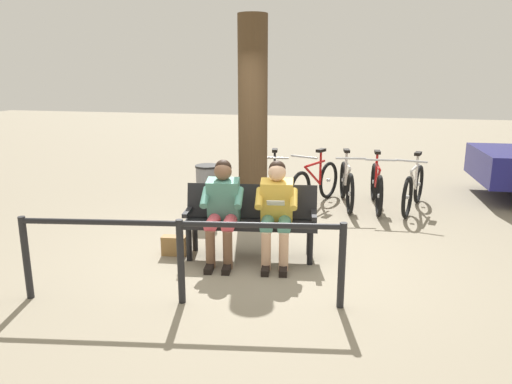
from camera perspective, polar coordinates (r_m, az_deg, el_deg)
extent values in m
plane|color=gray|center=(5.90, 0.22, -7.99)|extent=(40.00, 40.00, 0.00)
cube|color=black|center=(5.85, -0.68, -3.78)|extent=(1.65, 0.67, 0.05)
cube|color=black|center=(5.97, -0.51, -1.08)|extent=(1.60, 0.37, 0.42)
cube|color=black|center=(5.79, 6.83, -2.67)|extent=(0.12, 0.40, 0.05)
cube|color=black|center=(5.93, -8.02, -2.31)|extent=(0.12, 0.40, 0.05)
cylinder|color=black|center=(5.74, 6.38, -6.60)|extent=(0.07, 0.07, 0.40)
cylinder|color=black|center=(5.88, -7.88, -6.15)|extent=(0.07, 0.07, 0.40)
cylinder|color=black|center=(6.06, 6.31, -5.48)|extent=(0.07, 0.07, 0.40)
cylinder|color=black|center=(6.19, -7.19, -5.08)|extent=(0.07, 0.07, 0.40)
cube|color=gold|center=(5.77, 2.47, -1.10)|extent=(0.42, 0.36, 0.55)
sphere|color=#D8A884|center=(5.67, 2.49, 2.32)|extent=(0.21, 0.21, 0.21)
sphere|color=black|center=(5.69, 2.51, 2.74)|extent=(0.20, 0.20, 0.20)
cylinder|color=#4C8C7A|center=(5.64, 3.37, -3.80)|extent=(0.21, 0.42, 0.15)
cylinder|color=#D8A884|center=(5.53, 3.27, -7.05)|extent=(0.11, 0.11, 0.45)
cube|color=black|center=(5.51, 3.21, -9.26)|extent=(0.12, 0.23, 0.07)
cylinder|color=gold|center=(5.63, 4.45, -0.84)|extent=(0.13, 0.31, 0.23)
cylinder|color=#4C8C7A|center=(5.64, 1.34, -3.76)|extent=(0.21, 0.42, 0.15)
cylinder|color=#D8A884|center=(5.54, 1.19, -6.99)|extent=(0.11, 0.11, 0.45)
cube|color=black|center=(5.52, 1.11, -9.20)|extent=(0.12, 0.23, 0.07)
cylinder|color=gold|center=(5.65, 0.39, -0.75)|extent=(0.13, 0.31, 0.23)
cube|color=silver|center=(5.46, 2.33, -1.30)|extent=(0.22, 0.15, 0.09)
cube|color=#4C8C7A|center=(5.83, -3.83, -0.96)|extent=(0.42, 0.36, 0.55)
sphere|color=brown|center=(5.73, -3.92, 2.42)|extent=(0.21, 0.21, 0.21)
sphere|color=black|center=(5.75, -3.88, 2.84)|extent=(0.20, 0.20, 0.20)
cylinder|color=#D84C59|center=(5.69, -3.10, -3.64)|extent=(0.21, 0.42, 0.15)
cylinder|color=brown|center=(5.59, -3.35, -6.84)|extent=(0.11, 0.11, 0.45)
cube|color=black|center=(5.56, -3.47, -9.04)|extent=(0.12, 0.23, 0.07)
cylinder|color=#4C8C7A|center=(5.67, -2.03, -0.70)|extent=(0.13, 0.31, 0.23)
cylinder|color=#D84C59|center=(5.72, -5.09, -3.57)|extent=(0.21, 0.42, 0.15)
cylinder|color=brown|center=(5.62, -5.39, -6.76)|extent=(0.11, 0.11, 0.45)
cube|color=black|center=(5.60, -5.52, -8.94)|extent=(0.12, 0.23, 0.07)
cylinder|color=#4C8C7A|center=(5.73, -6.00, -0.61)|extent=(0.13, 0.31, 0.23)
cube|color=olive|center=(6.11, -9.59, -6.22)|extent=(0.31, 0.17, 0.24)
cylinder|color=#4C3823|center=(7.23, -0.38, 8.37)|extent=(0.43, 0.43, 3.01)
cylinder|color=slate|center=(7.50, -5.63, -0.08)|extent=(0.36, 0.36, 0.80)
cylinder|color=black|center=(7.41, -5.71, 3.04)|extent=(0.38, 0.38, 0.03)
torus|color=black|center=(7.83, 17.37, -0.59)|extent=(0.22, 0.65, 0.66)
cylinder|color=silver|center=(7.83, 17.37, -0.59)|extent=(0.06, 0.07, 0.06)
torus|color=black|center=(8.81, 18.59, 0.89)|extent=(0.22, 0.65, 0.66)
cylinder|color=silver|center=(8.81, 18.59, 0.89)|extent=(0.06, 0.07, 0.06)
cylinder|color=silver|center=(8.24, 18.21, 2.76)|extent=(0.19, 0.62, 0.04)
cylinder|color=silver|center=(8.20, 18.01, 1.30)|extent=(0.18, 0.59, 0.43)
cylinder|color=silver|center=(8.43, 18.38, 2.43)|extent=(0.04, 0.04, 0.55)
cube|color=black|center=(8.39, 18.53, 4.31)|extent=(0.14, 0.24, 0.05)
cylinder|color=#B2B2B7|center=(7.82, 17.80, 3.49)|extent=(0.47, 0.15, 0.03)
torus|color=black|center=(7.80, 14.30, -0.44)|extent=(0.11, 0.66, 0.66)
cylinder|color=silver|center=(7.80, 14.30, -0.44)|extent=(0.05, 0.06, 0.06)
torus|color=black|center=(8.78, 13.70, 1.18)|extent=(0.11, 0.66, 0.66)
cylinder|color=silver|center=(8.78, 13.70, 1.18)|extent=(0.05, 0.06, 0.06)
cylinder|color=#B71414|center=(8.21, 14.14, 3.00)|extent=(0.09, 0.63, 0.04)
cylinder|color=#B71414|center=(8.17, 14.10, 1.52)|extent=(0.09, 0.60, 0.43)
cylinder|color=#B71414|center=(8.41, 14.00, 2.70)|extent=(0.04, 0.04, 0.55)
cube|color=black|center=(8.36, 14.11, 4.58)|extent=(0.11, 0.23, 0.05)
cylinder|color=#B2B2B7|center=(7.78, 14.47, 3.67)|extent=(0.48, 0.07, 0.03)
torus|color=black|center=(7.83, 11.01, -0.20)|extent=(0.17, 0.66, 0.66)
cylinder|color=silver|center=(7.83, 11.01, -0.20)|extent=(0.06, 0.07, 0.06)
torus|color=black|center=(8.82, 10.23, 1.41)|extent=(0.17, 0.66, 0.66)
cylinder|color=silver|center=(8.82, 10.23, 1.41)|extent=(0.06, 0.07, 0.06)
cylinder|color=silver|center=(8.25, 10.71, 3.22)|extent=(0.14, 0.63, 0.04)
cylinder|color=silver|center=(8.21, 10.71, 1.75)|extent=(0.14, 0.59, 0.43)
cylinder|color=silver|center=(8.44, 10.55, 2.92)|extent=(0.04, 0.04, 0.55)
cube|color=black|center=(8.39, 10.63, 4.80)|extent=(0.12, 0.23, 0.05)
cylinder|color=#B2B2B7|center=(7.82, 11.11, 3.90)|extent=(0.48, 0.11, 0.03)
torus|color=black|center=(7.88, 5.20, 0.08)|extent=(0.30, 0.64, 0.66)
cylinder|color=silver|center=(7.88, 5.20, 0.08)|extent=(0.07, 0.07, 0.06)
torus|color=black|center=(8.76, 8.52, 1.39)|extent=(0.30, 0.64, 0.66)
cylinder|color=silver|center=(8.76, 8.52, 1.39)|extent=(0.07, 0.07, 0.06)
cylinder|color=#B71414|center=(8.23, 7.03, 3.35)|extent=(0.27, 0.60, 0.04)
cylinder|color=#B71414|center=(8.20, 6.72, 1.89)|extent=(0.26, 0.57, 0.43)
cylinder|color=#B71414|center=(8.41, 7.60, 2.99)|extent=(0.04, 0.04, 0.55)
cube|color=black|center=(8.36, 7.66, 4.88)|extent=(0.16, 0.24, 0.05)
cylinder|color=#B2B2B7|center=(7.85, 5.66, 4.13)|extent=(0.46, 0.21, 0.03)
torus|color=black|center=(7.73, 2.03, -0.13)|extent=(0.17, 0.66, 0.66)
cylinder|color=silver|center=(7.73, 2.03, -0.13)|extent=(0.06, 0.07, 0.06)
torus|color=black|center=(8.72, 2.25, 1.49)|extent=(0.17, 0.66, 0.66)
cylinder|color=silver|center=(8.72, 2.25, 1.49)|extent=(0.06, 0.07, 0.06)
cylinder|color=black|center=(8.15, 2.17, 3.33)|extent=(0.14, 0.63, 0.04)
cylinder|color=black|center=(8.11, 2.14, 1.84)|extent=(0.14, 0.59, 0.43)
cylinder|color=black|center=(8.34, 2.21, 3.02)|extent=(0.04, 0.04, 0.55)
cube|color=black|center=(8.30, 2.23, 4.92)|extent=(0.13, 0.23, 0.05)
cylinder|color=#B2B2B7|center=(7.72, 2.09, 4.02)|extent=(0.48, 0.11, 0.03)
cylinder|color=black|center=(4.70, 10.06, -8.53)|extent=(0.07, 0.07, 0.85)
cylinder|color=black|center=(4.77, -8.84, -8.11)|extent=(0.07, 0.07, 0.85)
cylinder|color=black|center=(5.32, -25.42, -7.03)|extent=(0.07, 0.07, 0.85)
cylinder|color=black|center=(4.64, -9.02, -3.70)|extent=(3.05, 0.58, 0.06)
cylinder|color=black|center=(10.65, 27.09, 2.17)|extent=(0.65, 0.25, 0.64)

